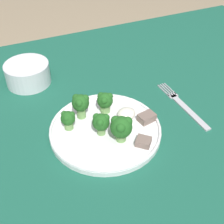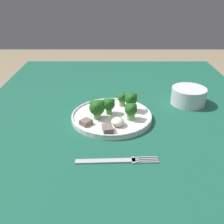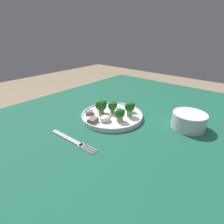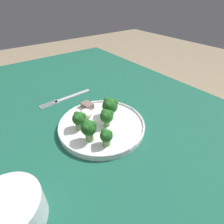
{
  "view_description": "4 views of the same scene",
  "coord_description": "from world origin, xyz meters",
  "views": [
    {
      "loc": [
        -0.23,
        -0.5,
        1.22
      ],
      "look_at": [
        -0.02,
        -0.01,
        0.77
      ],
      "focal_mm": 50.0,
      "sensor_mm": 36.0,
      "label": 1
    },
    {
      "loc": [
        0.68,
        -0.03,
        1.12
      ],
      "look_at": [
        -0.02,
        -0.03,
        0.76
      ],
      "focal_mm": 42.0,
      "sensor_mm": 36.0,
      "label": 2
    },
    {
      "loc": [
        0.45,
        0.39,
        1.05
      ],
      "look_at": [
        -0.02,
        -0.01,
        0.76
      ],
      "focal_mm": 28.0,
      "sensor_mm": 36.0,
      "label": 3
    },
    {
      "loc": [
        -0.37,
        0.18,
        1.06
      ],
      "look_at": [
        -0.06,
        -0.05,
        0.79
      ],
      "focal_mm": 28.0,
      "sensor_mm": 36.0,
      "label": 4
    }
  ],
  "objects": [
    {
      "name": "table",
      "position": [
        0.0,
        0.0,
        0.64
      ],
      "size": [
        1.37,
        0.95,
        0.73
      ],
      "color": "#195642",
      "rests_on": "ground_plane"
    },
    {
      "name": "dinner_plate",
      "position": [
        -0.04,
        -0.03,
        0.74
      ],
      "size": [
        0.25,
        0.25,
        0.02
      ],
      "color": "white",
      "rests_on": "table"
    },
    {
      "name": "fork",
      "position": [
        0.17,
        -0.02,
        0.73
      ],
      "size": [
        0.03,
        0.2,
        0.0
      ],
      "color": "#B2B2B7",
      "rests_on": "table"
    },
    {
      "name": "cream_bowl",
      "position": [
        -0.16,
        0.24,
        0.76
      ],
      "size": [
        0.12,
        0.12,
        0.06
      ],
      "color": "silver",
      "rests_on": "table"
    },
    {
      "name": "broccoli_floret_near_rim_left",
      "position": [
        -0.08,
        0.03,
        0.78
      ],
      "size": [
        0.04,
        0.04,
        0.06
      ],
      "color": "#709E56",
      "rests_on": "dinner_plate"
    },
    {
      "name": "broccoli_floret_center_left",
      "position": [
        -0.11,
        0.01,
        0.77
      ],
      "size": [
        0.03,
        0.03,
        0.05
      ],
      "color": "#709E56",
      "rests_on": "dinner_plate"
    },
    {
      "name": "broccoli_floret_back_left",
      "position": [
        -0.05,
        -0.04,
        0.77
      ],
      "size": [
        0.04,
        0.04,
        0.05
      ],
      "color": "#709E56",
      "rests_on": "dinner_plate"
    },
    {
      "name": "broccoli_floret_front_left",
      "position": [
        -0.02,
        -0.07,
        0.78
      ],
      "size": [
        0.05,
        0.05,
        0.06
      ],
      "color": "#709E56",
      "rests_on": "dinner_plate"
    },
    {
      "name": "broccoli_floret_center_back",
      "position": [
        -0.02,
        0.03,
        0.77
      ],
      "size": [
        0.04,
        0.04,
        0.05
      ],
      "color": "#709E56",
      "rests_on": "dinner_plate"
    },
    {
      "name": "meat_slice_front_slice",
      "position": [
        0.06,
        -0.04,
        0.75
      ],
      "size": [
        0.04,
        0.03,
        0.02
      ],
      "color": "#756056",
      "rests_on": "dinner_plate"
    },
    {
      "name": "meat_slice_middle_slice",
      "position": [
        0.02,
        -0.1,
        0.75
      ],
      "size": [
        0.04,
        0.04,
        0.01
      ],
      "color": "#756056",
      "rests_on": "dinner_plate"
    },
    {
      "name": "sauce_dollop",
      "position": [
        0.02,
        -0.01,
        0.75
      ],
      "size": [
        0.04,
        0.04,
        0.02
      ],
      "color": "silver",
      "rests_on": "dinner_plate"
    }
  ]
}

